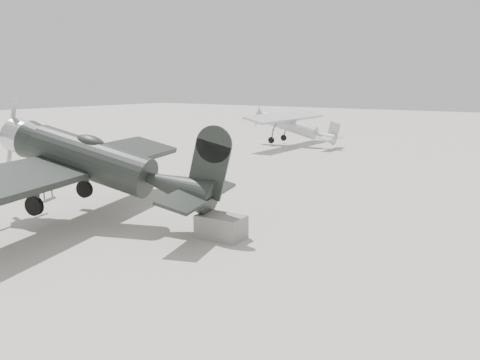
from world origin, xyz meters
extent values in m
plane|color=#A59D92|center=(0.00, 0.00, 0.00)|extent=(160.00, 160.00, 0.00)
cylinder|color=black|center=(-2.38, -3.11, 2.23)|extent=(4.81, 2.69, 1.46)
cone|color=black|center=(0.92, -2.14, 2.28)|extent=(2.98, 2.06, 1.35)
cylinder|color=#B7BABC|center=(-5.43, -4.00, 2.23)|extent=(1.26, 1.50, 1.29)
cone|color=#B7BABC|center=(-6.03, -4.18, 2.23)|extent=(0.51, 0.66, 0.58)
cube|color=#B7BABC|center=(-5.96, -4.16, 2.23)|extent=(0.11, 0.20, 2.71)
ellipsoid|color=black|center=(-2.58, -3.17, 2.88)|extent=(1.30, 1.00, 0.48)
cube|color=black|center=(-3.08, -3.31, 1.87)|extent=(5.62, 12.62, 0.23)
cube|color=black|center=(1.72, -1.90, 2.34)|extent=(2.33, 4.52, 0.10)
cube|color=black|center=(1.87, -1.86, 3.22)|extent=(1.23, 0.45, 1.88)
cylinder|color=black|center=(-3.09, -4.78, 0.44)|extent=(0.73, 0.36, 0.71)
cylinder|color=black|center=(-3.88, -2.08, 0.44)|extent=(0.73, 0.36, 0.71)
cylinder|color=#333333|center=(-3.09, -4.78, 1.14)|extent=(0.14, 0.14, 1.46)
cylinder|color=#333333|center=(-3.88, -2.08, 1.14)|extent=(0.14, 0.14, 1.46)
cylinder|color=black|center=(1.97, -1.83, 1.84)|extent=(0.24, 0.14, 0.23)
cylinder|color=#A8ACAE|center=(-7.25, 20.21, 1.71)|extent=(4.96, 1.10, 1.05)
cone|color=#A8ACAE|center=(-3.92, 20.24, 1.71)|extent=(1.72, 0.97, 0.95)
cone|color=#A8ACAE|center=(-10.01, 20.18, 1.71)|extent=(0.58, 1.00, 0.99)
cube|color=#A8ACAE|center=(-10.39, 20.18, 1.71)|extent=(0.05, 0.13, 2.09)
cube|color=#A8ACAE|center=(-7.63, 20.21, 2.30)|extent=(1.91, 10.49, 0.17)
cube|color=#A8ACAE|center=(-3.45, 20.25, 1.76)|extent=(0.89, 3.24, 0.08)
cube|color=#A8ACAE|center=(-3.35, 20.25, 2.38)|extent=(0.86, 0.08, 1.24)
cylinder|color=black|center=(-8.00, 19.15, 0.26)|extent=(0.53, 0.14, 0.53)
cylinder|color=black|center=(-8.03, 21.25, 0.26)|extent=(0.53, 0.14, 0.53)
cylinder|color=#333333|center=(-8.00, 19.15, 0.81)|extent=(0.09, 0.09, 1.14)
cylinder|color=#333333|center=(-8.03, 21.25, 0.81)|extent=(0.09, 0.09, 1.14)
cylinder|color=black|center=(-3.26, 20.25, 1.43)|extent=(0.17, 0.07, 0.17)
cube|color=slate|center=(2.62, -2.00, 0.39)|extent=(1.61, 1.08, 0.77)
cylinder|color=#333333|center=(-7.04, -2.27, 0.64)|extent=(0.08, 0.08, 1.28)
cylinder|color=#333333|center=(-7.27, -1.73, 0.64)|extent=(0.08, 0.08, 1.28)
cube|color=black|center=(-7.15, -2.00, 0.79)|extent=(0.40, 0.84, 0.88)
cube|color=#EAE6C1|center=(-7.19, -2.01, 0.84)|extent=(0.28, 0.64, 0.18)
camera|label=1|loc=(11.63, -13.76, 5.00)|focal=35.00mm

